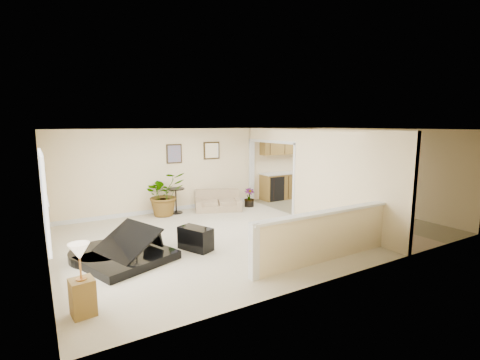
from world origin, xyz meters
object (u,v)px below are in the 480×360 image
accent_table (176,197)px  small_plant (249,199)px  piano (123,230)px  piano_bench (196,239)px  lamp_stand (82,285)px  palm_plant (164,194)px  loveseat (217,200)px

accent_table → small_plant: bearing=-9.3°
small_plant → piano: bearing=-150.4°
piano_bench → lamp_stand: 2.85m
palm_plant → accent_table: bearing=9.1°
piano_bench → accent_table: accent_table is taller
loveseat → small_plant: (1.08, -0.14, -0.05)m
piano → palm_plant: size_ratio=1.69×
piano_bench → lamp_stand: size_ratio=0.70×
loveseat → palm_plant: size_ratio=1.30×
piano_bench → small_plant: 4.11m
piano_bench → lamp_stand: lamp_stand is taller
piano → accent_table: piano is taller
piano_bench → loveseat: (1.98, 2.88, 0.06)m
piano_bench → small_plant: size_ratio=1.22×
loveseat → piano: bearing=-120.3°
palm_plant → lamp_stand: size_ratio=1.23×
piano_bench → palm_plant: palm_plant is taller
piano → lamp_stand: bearing=-137.9°
lamp_stand → palm_plant: bearing=59.5°
piano → small_plant: bearing=9.6°
piano → accent_table: size_ratio=2.86×
piano → loveseat: 4.36m
palm_plant → loveseat: bearing=-6.4°
piano → accent_table: bearing=33.6°
piano → lamp_stand: (-0.93, -1.76, -0.17)m
piano → piano_bench: 1.49m
piano → palm_plant: piano is taller
accent_table → lamp_stand: size_ratio=0.73×
piano_bench → palm_plant: (0.36, 3.06, 0.38)m
palm_plant → small_plant: bearing=-6.8°
palm_plant → lamp_stand: 5.38m
palm_plant → small_plant: palm_plant is taller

